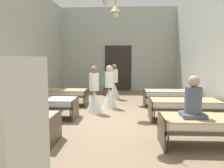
{
  "coord_description": "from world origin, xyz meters",
  "views": [
    {
      "loc": [
        0.31,
        -6.23,
        1.67
      ],
      "look_at": [
        0.0,
        -0.3,
        1.03
      ],
      "focal_mm": 36.5,
      "sensor_mm": 36.0,
      "label": 1
    }
  ],
  "objects_px": {
    "bed_right_row_0": "(211,124)",
    "nurse_far_aisle": "(109,92)",
    "bed_left_row_1": "(43,103)",
    "nurse_mid_aisle": "(114,86)",
    "potted_plant": "(107,79)",
    "patient_seated_secondary": "(24,101)",
    "patient_seated_primary": "(193,102)",
    "nurse_near_aisle": "(94,96)",
    "bed_left_row_0": "(9,121)",
    "bed_right_row_2": "(171,94)",
    "bed_right_row_1": "(185,105)",
    "bed_left_row_2": "(61,93)"
  },
  "relations": [
    {
      "from": "bed_left_row_1",
      "to": "patient_seated_secondary",
      "type": "height_order",
      "value": "patient_seated_secondary"
    },
    {
      "from": "patient_seated_primary",
      "to": "patient_seated_secondary",
      "type": "distance_m",
      "value": 3.26
    },
    {
      "from": "bed_right_row_2",
      "to": "potted_plant",
      "type": "distance_m",
      "value": 3.56
    },
    {
      "from": "nurse_far_aisle",
      "to": "patient_seated_primary",
      "type": "height_order",
      "value": "nurse_far_aisle"
    },
    {
      "from": "bed_left_row_1",
      "to": "nurse_far_aisle",
      "type": "relative_size",
      "value": 1.28
    },
    {
      "from": "nurse_mid_aisle",
      "to": "bed_right_row_1",
      "type": "bearing_deg",
      "value": -71.1
    },
    {
      "from": "bed_left_row_2",
      "to": "patient_seated_secondary",
      "type": "height_order",
      "value": "patient_seated_secondary"
    },
    {
      "from": "bed_left_row_2",
      "to": "bed_left_row_0",
      "type": "bearing_deg",
      "value": -90.0
    },
    {
      "from": "bed_left_row_0",
      "to": "patient_seated_secondary",
      "type": "xyz_separation_m",
      "value": [
        0.35,
        -0.04,
        0.43
      ]
    },
    {
      "from": "bed_right_row_0",
      "to": "nurse_far_aisle",
      "type": "distance_m",
      "value": 4.11
    },
    {
      "from": "bed_left_row_1",
      "to": "bed_left_row_2",
      "type": "height_order",
      "value": "same"
    },
    {
      "from": "bed_left_row_0",
      "to": "patient_seated_secondary",
      "type": "height_order",
      "value": "patient_seated_secondary"
    },
    {
      "from": "nurse_near_aisle",
      "to": "patient_seated_secondary",
      "type": "distance_m",
      "value": 2.93
    },
    {
      "from": "bed_right_row_0",
      "to": "bed_right_row_2",
      "type": "bearing_deg",
      "value": 90.0
    },
    {
      "from": "patient_seated_primary",
      "to": "potted_plant",
      "type": "relative_size",
      "value": 0.68
    },
    {
      "from": "bed_left_row_0",
      "to": "nurse_far_aisle",
      "type": "relative_size",
      "value": 1.28
    },
    {
      "from": "bed_right_row_0",
      "to": "bed_right_row_1",
      "type": "height_order",
      "value": "same"
    },
    {
      "from": "bed_left_row_0",
      "to": "patient_seated_primary",
      "type": "distance_m",
      "value": 3.63
    },
    {
      "from": "bed_right_row_2",
      "to": "nurse_far_aisle",
      "type": "distance_m",
      "value": 2.19
    },
    {
      "from": "bed_left_row_0",
      "to": "bed_right_row_1",
      "type": "bearing_deg",
      "value": 25.64
    },
    {
      "from": "nurse_near_aisle",
      "to": "bed_left_row_1",
      "type": "bearing_deg",
      "value": -89.48
    },
    {
      "from": "bed_left_row_2",
      "to": "potted_plant",
      "type": "relative_size",
      "value": 1.6
    },
    {
      "from": "bed_left_row_0",
      "to": "potted_plant",
      "type": "xyz_separation_m",
      "value": [
        1.47,
        6.33,
        0.34
      ]
    },
    {
      "from": "patient_seated_secondary",
      "to": "potted_plant",
      "type": "xyz_separation_m",
      "value": [
        1.12,
        6.37,
        -0.09
      ]
    },
    {
      "from": "bed_left_row_1",
      "to": "bed_right_row_0",
      "type": "bearing_deg",
      "value": -25.64
    },
    {
      "from": "bed_right_row_0",
      "to": "bed_left_row_1",
      "type": "distance_m",
      "value": 4.39
    },
    {
      "from": "bed_right_row_2",
      "to": "patient_seated_secondary",
      "type": "xyz_separation_m",
      "value": [
        -3.61,
        -3.84,
        0.43
      ]
    },
    {
      "from": "nurse_near_aisle",
      "to": "patient_seated_primary",
      "type": "height_order",
      "value": "nurse_near_aisle"
    },
    {
      "from": "nurse_near_aisle",
      "to": "patient_seated_secondary",
      "type": "bearing_deg",
      "value": -49.82
    },
    {
      "from": "nurse_far_aisle",
      "to": "patient_seated_primary",
      "type": "xyz_separation_m",
      "value": [
        1.82,
        -3.48,
        0.34
      ]
    },
    {
      "from": "bed_right_row_2",
      "to": "bed_right_row_0",
      "type": "bearing_deg",
      "value": -90.0
    },
    {
      "from": "patient_seated_primary",
      "to": "potted_plant",
      "type": "xyz_separation_m",
      "value": [
        -2.14,
        6.33,
        -0.09
      ]
    },
    {
      "from": "bed_right_row_1",
      "to": "patient_seated_primary",
      "type": "height_order",
      "value": "patient_seated_primary"
    },
    {
      "from": "bed_right_row_0",
      "to": "nurse_near_aisle",
      "type": "xyz_separation_m",
      "value": [
        -2.6,
        2.69,
        0.09
      ]
    },
    {
      "from": "patient_seated_primary",
      "to": "patient_seated_secondary",
      "type": "relative_size",
      "value": 1.0
    },
    {
      "from": "nurse_mid_aisle",
      "to": "potted_plant",
      "type": "xyz_separation_m",
      "value": [
        -0.42,
        1.07,
        0.25
      ]
    },
    {
      "from": "bed_left_row_0",
      "to": "bed_right_row_2",
      "type": "relative_size",
      "value": 1.0
    },
    {
      "from": "nurse_near_aisle",
      "to": "bed_right_row_2",
      "type": "bearing_deg",
      "value": 83.7
    },
    {
      "from": "nurse_near_aisle",
      "to": "potted_plant",
      "type": "xyz_separation_m",
      "value": [
        0.11,
        3.64,
        0.25
      ]
    },
    {
      "from": "bed_left_row_0",
      "to": "bed_right_row_0",
      "type": "distance_m",
      "value": 3.96
    },
    {
      "from": "nurse_mid_aisle",
      "to": "nurse_far_aisle",
      "type": "distance_m",
      "value": 1.78
    },
    {
      "from": "nurse_far_aisle",
      "to": "bed_right_row_1",
      "type": "bearing_deg",
      "value": 149.03
    },
    {
      "from": "nurse_far_aisle",
      "to": "patient_seated_secondary",
      "type": "height_order",
      "value": "nurse_far_aisle"
    },
    {
      "from": "bed_right_row_0",
      "to": "nurse_near_aisle",
      "type": "relative_size",
      "value": 1.28
    },
    {
      "from": "nurse_mid_aisle",
      "to": "patient_seated_primary",
      "type": "xyz_separation_m",
      "value": [
        1.72,
        -5.26,
        0.34
      ]
    },
    {
      "from": "bed_left_row_1",
      "to": "bed_right_row_2",
      "type": "height_order",
      "value": "same"
    },
    {
      "from": "bed_right_row_0",
      "to": "nurse_far_aisle",
      "type": "relative_size",
      "value": 1.28
    },
    {
      "from": "bed_left_row_0",
      "to": "bed_right_row_2",
      "type": "bearing_deg",
      "value": 43.83
    },
    {
      "from": "nurse_mid_aisle",
      "to": "nurse_far_aisle",
      "type": "relative_size",
      "value": 1.0
    },
    {
      "from": "bed_left_row_0",
      "to": "bed_right_row_1",
      "type": "height_order",
      "value": "same"
    }
  ]
}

